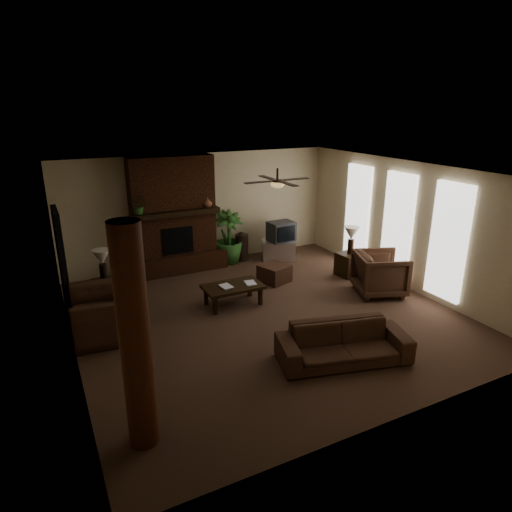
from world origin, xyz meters
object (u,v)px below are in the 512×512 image
log_column (135,340)px  side_table_right (349,264)px  coffee_table (233,288)px  floor_vase (242,244)px  floor_plant (228,248)px  lamp_left (102,259)px  armchair_left (105,306)px  ottoman (274,273)px  sofa (344,337)px  side_table_left (107,293)px  lamp_right (351,235)px  tv_stand (278,250)px  armchair_right (380,272)px

log_column → side_table_right: log_column is taller
coffee_table → floor_vase: bearing=61.3°
floor_plant → lamp_left: (-3.29, -1.29, 0.62)m
armchair_left → coffee_table: armchair_left is taller
ottoman → lamp_left: bearing=173.5°
sofa → side_table_left: bearing=143.0°
log_column → lamp_right: bearing=30.5°
ottoman → floor_vase: floor_vase is taller
floor_plant → lamp_right: 3.17m
floor_vase → tv_stand: bearing=-20.8°
log_column → armchair_left: log_column is taller
armchair_right → floor_vase: 3.77m
floor_plant → side_table_left: bearing=-158.3°
coffee_table → floor_plant: size_ratio=0.88×
floor_plant → side_table_left: (-3.27, -1.30, -0.11)m
coffee_table → lamp_left: lamp_left is taller
log_column → floor_vase: 6.86m
side_table_left → coffee_table: bearing=-26.2°
coffee_table → tv_stand: size_ratio=1.41×
armchair_left → armchair_right: armchair_left is taller
coffee_table → side_table_right: side_table_right is taller
sofa → armchair_right: armchair_right is taller
armchair_left → sofa: bearing=57.6°
armchair_left → ottoman: 4.02m
floor_plant → lamp_right: size_ratio=2.09×
tv_stand → lamp_left: lamp_left is taller
log_column → ottoman: log_column is taller
armchair_right → armchair_left: bearing=103.0°
coffee_table → armchair_left: bearing=-177.0°
armchair_left → lamp_left: lamp_left is taller
armchair_left → armchair_right: (5.61, -0.77, -0.05)m
side_table_left → lamp_left: bearing=149.3°
tv_stand → floor_vase: size_ratio=1.10×
armchair_right → coffee_table: armchair_right is taller
armchair_left → armchair_right: size_ratio=1.26×
armchair_left → floor_plant: bearing=132.5°
side_table_left → lamp_right: 5.62m
armchair_left → floor_plant: 4.34m
armchair_left → floor_plant: (3.49, 2.58, -0.18)m
armchair_left → armchair_right: 5.66m
sofa → armchair_left: armchair_left is taller
sofa → side_table_right: bearing=65.7°
armchair_right → tv_stand: size_ratio=1.20×
side_table_left → lamp_left: (-0.02, 0.01, 0.73)m
armchair_right → floor_vase: (-1.73, 3.35, -0.08)m
side_table_right → armchair_left: bearing=-175.9°
armchair_left → log_column: bearing=5.2°
coffee_table → sofa: bearing=-75.0°
coffee_table → floor_vase: (1.34, 2.44, 0.06)m
tv_stand → armchair_left: bearing=-132.4°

